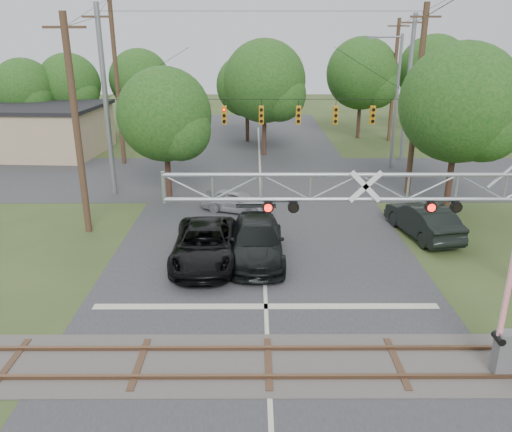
{
  "coord_description": "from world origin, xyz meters",
  "views": [
    {
      "loc": [
        -0.42,
        -11.01,
        9.57
      ],
      "look_at": [
        -0.37,
        7.5,
        2.93
      ],
      "focal_mm": 35.0,
      "sensor_mm": 36.0,
      "label": 1
    }
  ],
  "objects_px": {
    "traffic_signal_span": "(276,106)",
    "pickup_black": "(205,245)",
    "streetlight": "(394,96)",
    "sedan_silver": "(236,200)",
    "crossing_gantry": "(429,239)",
    "car_dark": "(257,241)"
  },
  "relations": [
    {
      "from": "traffic_signal_span",
      "to": "pickup_black",
      "type": "distance_m",
      "value": 12.02
    },
    {
      "from": "streetlight",
      "to": "sedan_silver",
      "type": "bearing_deg",
      "value": -138.12
    },
    {
      "from": "crossing_gantry",
      "to": "pickup_black",
      "type": "relative_size",
      "value": 1.8
    },
    {
      "from": "car_dark",
      "to": "streetlight",
      "type": "height_order",
      "value": "streetlight"
    },
    {
      "from": "pickup_black",
      "to": "sedan_silver",
      "type": "distance_m",
      "value": 7.02
    },
    {
      "from": "car_dark",
      "to": "sedan_silver",
      "type": "distance_m",
      "value": 6.64
    },
    {
      "from": "sedan_silver",
      "to": "streetlight",
      "type": "xyz_separation_m",
      "value": [
        11.45,
        10.27,
        4.82
      ]
    },
    {
      "from": "pickup_black",
      "to": "sedan_silver",
      "type": "height_order",
      "value": "pickup_black"
    },
    {
      "from": "crossing_gantry",
      "to": "streetlight",
      "type": "distance_m",
      "value": 25.73
    },
    {
      "from": "car_dark",
      "to": "sedan_silver",
      "type": "height_order",
      "value": "car_dark"
    },
    {
      "from": "traffic_signal_span",
      "to": "streetlight",
      "type": "xyz_separation_m",
      "value": [
        9.06,
        6.74,
        -0.12
      ]
    },
    {
      "from": "streetlight",
      "to": "pickup_black",
      "type": "bearing_deg",
      "value": -126.23
    },
    {
      "from": "traffic_signal_span",
      "to": "car_dark",
      "type": "height_order",
      "value": "traffic_signal_span"
    },
    {
      "from": "car_dark",
      "to": "sedan_silver",
      "type": "bearing_deg",
      "value": 99.57
    },
    {
      "from": "sedan_silver",
      "to": "traffic_signal_span",
      "type": "bearing_deg",
      "value": -14.06
    },
    {
      "from": "traffic_signal_span",
      "to": "pickup_black",
      "type": "height_order",
      "value": "traffic_signal_span"
    },
    {
      "from": "crossing_gantry",
      "to": "car_dark",
      "type": "distance_m",
      "value": 10.16
    },
    {
      "from": "crossing_gantry",
      "to": "pickup_black",
      "type": "xyz_separation_m",
      "value": [
        -7.03,
        7.91,
        -3.51
      ]
    },
    {
      "from": "crossing_gantry",
      "to": "pickup_black",
      "type": "height_order",
      "value": "crossing_gantry"
    },
    {
      "from": "car_dark",
      "to": "streetlight",
      "type": "xyz_separation_m",
      "value": [
        10.27,
        16.8,
        4.64
      ]
    },
    {
      "from": "sedan_silver",
      "to": "streetlight",
      "type": "height_order",
      "value": "streetlight"
    },
    {
      "from": "car_dark",
      "to": "streetlight",
      "type": "relative_size",
      "value": 0.6
    }
  ]
}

